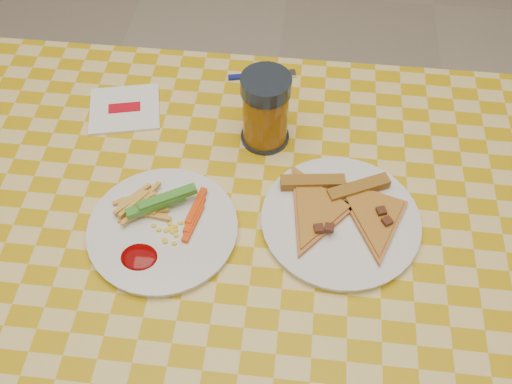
# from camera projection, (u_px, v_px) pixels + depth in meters

# --- Properties ---
(ground) EXTENTS (8.00, 8.00, 0.00)m
(ground) POSITION_uv_depth(u_px,v_px,m) (238.00, 377.00, 1.56)
(ground) COLOR beige
(ground) RESTS_ON ground
(table) EXTENTS (1.28, 0.88, 0.76)m
(table) POSITION_uv_depth(u_px,v_px,m) (228.00, 249.00, 1.02)
(table) COLOR silver
(table) RESTS_ON ground
(plate_left) EXTENTS (0.29, 0.29, 0.01)m
(plate_left) POSITION_uv_depth(u_px,v_px,m) (163.00, 230.00, 0.95)
(plate_left) COLOR white
(plate_left) RESTS_ON table
(plate_right) EXTENTS (0.33, 0.33, 0.01)m
(plate_right) POSITION_uv_depth(u_px,v_px,m) (340.00, 221.00, 0.96)
(plate_right) COLOR white
(plate_right) RESTS_ON table
(fries_veggies) EXTENTS (0.18, 0.17, 0.04)m
(fries_veggies) POSITION_uv_depth(u_px,v_px,m) (159.00, 216.00, 0.94)
(fries_veggies) COLOR #E9C84A
(fries_veggies) RESTS_ON plate_left
(pizza_slices) EXTENTS (0.28, 0.25, 0.02)m
(pizza_slices) POSITION_uv_depth(u_px,v_px,m) (342.00, 209.00, 0.96)
(pizza_slices) COLOR #D78A42
(pizza_slices) RESTS_ON plate_right
(drink_glass) EXTENTS (0.09, 0.09, 0.15)m
(drink_glass) POSITION_uv_depth(u_px,v_px,m) (265.00, 110.00, 1.02)
(drink_glass) COLOR black
(drink_glass) RESTS_ON table
(napkin) EXTENTS (0.16, 0.15, 0.01)m
(napkin) POSITION_uv_depth(u_px,v_px,m) (125.00, 109.00, 1.12)
(napkin) COLOR white
(napkin) RESTS_ON table
(fork) EXTENTS (0.14, 0.04, 0.01)m
(fork) POSITION_uv_depth(u_px,v_px,m) (263.00, 75.00, 1.18)
(fork) COLOR navy
(fork) RESTS_ON table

